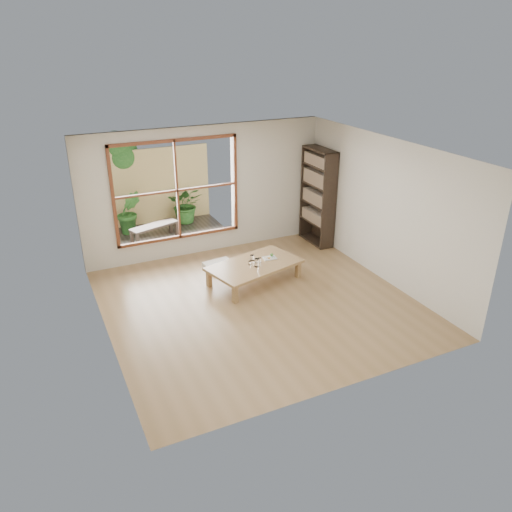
# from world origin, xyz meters

# --- Properties ---
(ground) EXTENTS (5.00, 5.00, 0.00)m
(ground) POSITION_xyz_m (0.00, 0.00, 0.00)
(ground) COLOR #9A774D
(ground) RESTS_ON ground
(low_table) EXTENTS (1.84, 1.32, 0.36)m
(low_table) POSITION_xyz_m (0.27, 0.72, 0.32)
(low_table) COLOR tan
(low_table) RESTS_ON ground
(floor_cushion) EXTENTS (0.61, 0.61, 0.08)m
(floor_cushion) POSITION_xyz_m (-0.08, 1.53, 0.04)
(floor_cushion) COLOR beige
(floor_cushion) RESTS_ON ground
(bookshelf) EXTENTS (0.33, 0.92, 2.05)m
(bookshelf) POSITION_xyz_m (2.32, 1.90, 1.02)
(bookshelf) COLOR #31251B
(bookshelf) RESTS_ON ground
(glass_tall) EXTENTS (0.08, 0.08, 0.15)m
(glass_tall) POSITION_xyz_m (0.26, 0.60, 0.44)
(glass_tall) COLOR silver
(glass_tall) RESTS_ON low_table
(glass_mid) EXTENTS (0.06, 0.06, 0.09)m
(glass_mid) POSITION_xyz_m (0.38, 0.74, 0.41)
(glass_mid) COLOR silver
(glass_mid) RESTS_ON low_table
(glass_short) EXTENTS (0.08, 0.08, 0.10)m
(glass_short) POSITION_xyz_m (0.30, 0.89, 0.41)
(glass_short) COLOR silver
(glass_short) RESTS_ON low_table
(glass_small) EXTENTS (0.05, 0.05, 0.07)m
(glass_small) POSITION_xyz_m (0.18, 0.72, 0.40)
(glass_small) COLOR silver
(glass_small) RESTS_ON low_table
(food_tray) EXTENTS (0.26, 0.20, 0.08)m
(food_tray) POSITION_xyz_m (0.64, 0.82, 0.38)
(food_tray) COLOR white
(food_tray) RESTS_ON low_table
(deck) EXTENTS (2.80, 2.00, 0.05)m
(deck) POSITION_xyz_m (-0.60, 3.56, 0.00)
(deck) COLOR #342E26
(deck) RESTS_ON ground
(garden_bench) EXTENTS (1.13, 0.65, 0.34)m
(garden_bench) POSITION_xyz_m (-0.88, 3.45, 0.31)
(garden_bench) COLOR #31251B
(garden_bench) RESTS_ON deck
(bamboo_fence) EXTENTS (2.80, 0.06, 1.80)m
(bamboo_fence) POSITION_xyz_m (-0.60, 4.56, 0.90)
(bamboo_fence) COLOR #DDBB71
(bamboo_fence) RESTS_ON ground
(shrub_right) EXTENTS (1.02, 0.96, 0.89)m
(shrub_right) POSITION_xyz_m (0.12, 4.22, 0.47)
(shrub_right) COLOR #356A27
(shrub_right) RESTS_ON deck
(shrub_left) EXTENTS (0.60, 0.50, 1.01)m
(shrub_left) POSITION_xyz_m (-1.26, 4.08, 0.53)
(shrub_left) COLOR #356A27
(shrub_left) RESTS_ON deck
(garden_tree) EXTENTS (1.04, 0.85, 2.22)m
(garden_tree) POSITION_xyz_m (-1.28, 4.86, 1.63)
(garden_tree) COLOR #4C3D2D
(garden_tree) RESTS_ON ground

